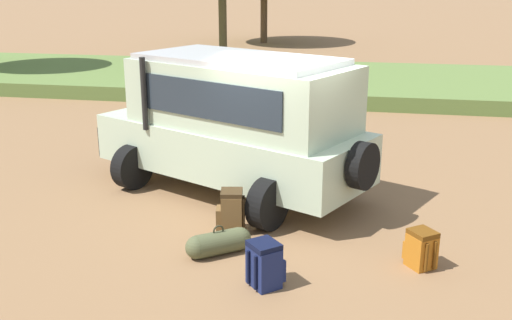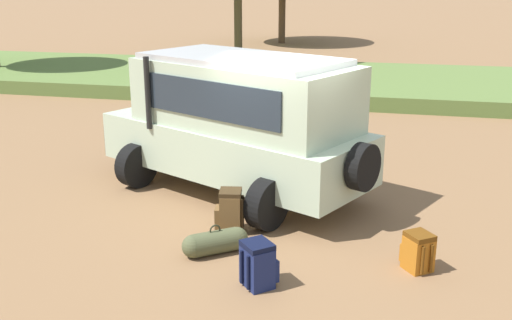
{
  "view_description": "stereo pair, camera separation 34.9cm",
  "coord_description": "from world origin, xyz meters",
  "px_view_note": "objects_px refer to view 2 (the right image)",
  "views": [
    {
      "loc": [
        1.31,
        -9.21,
        3.75
      ],
      "look_at": [
        -0.35,
        -0.55,
        1.0
      ],
      "focal_mm": 42.0,
      "sensor_mm": 36.0,
      "label": 1
    },
    {
      "loc": [
        1.65,
        -9.13,
        3.75
      ],
      "look_at": [
        -0.35,
        -0.55,
        1.0
      ],
      "focal_mm": 42.0,
      "sensor_mm": 36.0,
      "label": 2
    }
  ],
  "objects_px": {
    "safari_vehicle": "(238,121)",
    "backpack_near_rear_wheel": "(258,265)",
    "backpack_beside_front_wheel": "(230,211)",
    "duffel_bag_low_black_case": "(215,242)",
    "backpack_cluster_center": "(418,252)"
  },
  "relations": [
    {
      "from": "safari_vehicle",
      "to": "backpack_near_rear_wheel",
      "type": "distance_m",
      "value": 3.57
    },
    {
      "from": "backpack_beside_front_wheel",
      "to": "backpack_near_rear_wheel",
      "type": "relative_size",
      "value": 1.12
    },
    {
      "from": "safari_vehicle",
      "to": "backpack_beside_front_wheel",
      "type": "bearing_deg",
      "value": -79.62
    },
    {
      "from": "safari_vehicle",
      "to": "duffel_bag_low_black_case",
      "type": "bearing_deg",
      "value": -82.78
    },
    {
      "from": "backpack_cluster_center",
      "to": "backpack_near_rear_wheel",
      "type": "relative_size",
      "value": 0.88
    },
    {
      "from": "safari_vehicle",
      "to": "backpack_beside_front_wheel",
      "type": "distance_m",
      "value": 2.0
    },
    {
      "from": "backpack_beside_front_wheel",
      "to": "backpack_near_rear_wheel",
      "type": "xyz_separation_m",
      "value": [
        0.79,
        -1.52,
        -0.04
      ]
    },
    {
      "from": "backpack_cluster_center",
      "to": "backpack_near_rear_wheel",
      "type": "height_order",
      "value": "backpack_near_rear_wheel"
    },
    {
      "from": "backpack_beside_front_wheel",
      "to": "backpack_cluster_center",
      "type": "bearing_deg",
      "value": -12.77
    },
    {
      "from": "duffel_bag_low_black_case",
      "to": "backpack_cluster_center",
      "type": "bearing_deg",
      "value": 3.03
    },
    {
      "from": "backpack_near_rear_wheel",
      "to": "duffel_bag_low_black_case",
      "type": "xyz_separation_m",
      "value": [
        -0.79,
        0.75,
        -0.12
      ]
    },
    {
      "from": "backpack_beside_front_wheel",
      "to": "backpack_near_rear_wheel",
      "type": "height_order",
      "value": "backpack_beside_front_wheel"
    },
    {
      "from": "backpack_beside_front_wheel",
      "to": "safari_vehicle",
      "type": "bearing_deg",
      "value": 100.38
    },
    {
      "from": "backpack_cluster_center",
      "to": "backpack_beside_front_wheel",
      "type": "bearing_deg",
      "value": 167.23
    },
    {
      "from": "safari_vehicle",
      "to": "backpack_beside_front_wheel",
      "type": "xyz_separation_m",
      "value": [
        0.32,
        -1.73,
        -0.97
      ]
    }
  ]
}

